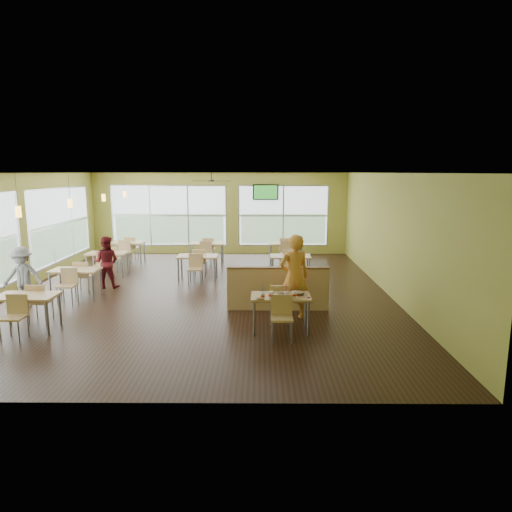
{
  "coord_description": "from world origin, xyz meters",
  "views": [
    {
      "loc": [
        1.56,
        -11.96,
        3.22
      ],
      "look_at": [
        1.48,
        -0.68,
        1.14
      ],
      "focal_mm": 32.0,
      "sensor_mm": 36.0,
      "label": 1
    }
  ],
  "objects_px": {
    "half_wall_divider": "(278,288)",
    "food_basket": "(298,293)",
    "man_plaid": "(294,277)",
    "main_table": "(281,301)"
  },
  "relations": [
    {
      "from": "half_wall_divider",
      "to": "food_basket",
      "type": "distance_m",
      "value": 1.45
    },
    {
      "from": "man_plaid",
      "to": "food_basket",
      "type": "xyz_separation_m",
      "value": [
        0.04,
        -0.73,
        -0.17
      ]
    },
    {
      "from": "food_basket",
      "to": "half_wall_divider",
      "type": "bearing_deg",
      "value": 104.65
    },
    {
      "from": "half_wall_divider",
      "to": "food_basket",
      "type": "bearing_deg",
      "value": -75.35
    },
    {
      "from": "half_wall_divider",
      "to": "food_basket",
      "type": "relative_size",
      "value": 9.16
    },
    {
      "from": "man_plaid",
      "to": "food_basket",
      "type": "bearing_deg",
      "value": 76.28
    },
    {
      "from": "main_table",
      "to": "half_wall_divider",
      "type": "bearing_deg",
      "value": 90.0
    },
    {
      "from": "half_wall_divider",
      "to": "man_plaid",
      "type": "height_order",
      "value": "man_plaid"
    },
    {
      "from": "main_table",
      "to": "food_basket",
      "type": "bearing_deg",
      "value": 10.69
    },
    {
      "from": "main_table",
      "to": "man_plaid",
      "type": "bearing_deg",
      "value": 67.87
    }
  ]
}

